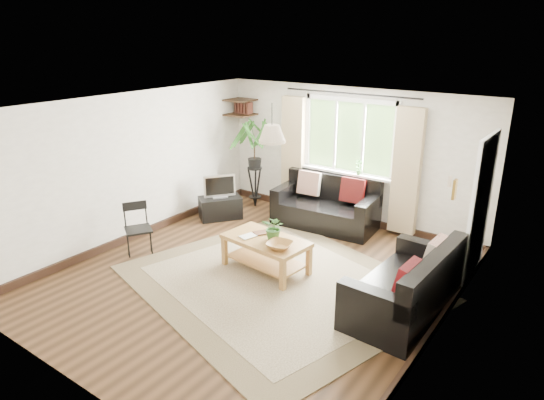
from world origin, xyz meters
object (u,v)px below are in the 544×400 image
Objects in this scene: sofa_right at (404,282)px; tv_stand at (220,208)px; sofa_back at (326,204)px; coffee_table at (266,254)px; palm_stand at (255,164)px; folding_chair at (138,230)px.

tv_stand is (-3.93, 1.09, -0.21)m from sofa_right.
coffee_table is at bearing -90.83° from sofa_back.
tv_stand is 1.11m from palm_stand.
coffee_table reaches higher than tv_stand.
folding_chair is at bearing -128.07° from sofa_back.
coffee_table is 2.25m from tv_stand.
folding_chair is (0.02, -1.90, 0.20)m from tv_stand.
sofa_right is at bearing -45.94° from sofa_back.
coffee_table is (0.14, -1.97, -0.17)m from sofa_back.
tv_stand is at bearing -161.02° from sofa_back.
coffee_table is at bearing -49.36° from palm_stand.
sofa_back reaches higher than sofa_right.
palm_stand is (0.12, 0.90, 0.65)m from tv_stand.
sofa_right is at bearing -47.00° from folding_chair.
palm_stand reaches higher than sofa_back.
folding_chair is (-1.90, -0.71, 0.15)m from coffee_table.
tv_stand is 0.93× the size of folding_chair.
sofa_right is 2.18× the size of folding_chair.
coffee_table is 1.51× the size of folding_chair.
folding_chair is at bearing -75.55° from sofa_right.
tv_stand is at bearing 148.12° from coffee_table.
sofa_right is at bearing -69.29° from tv_stand.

